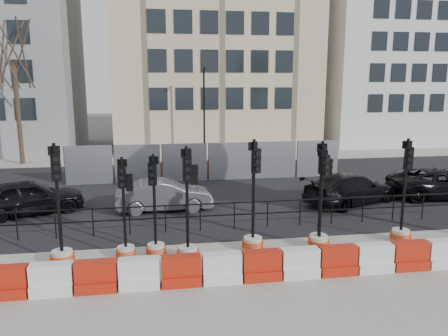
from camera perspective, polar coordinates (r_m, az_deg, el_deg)
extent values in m
plane|color=#51514C|center=(14.43, 2.21, -9.59)|extent=(120.00, 120.00, 0.00)
cube|color=gray|center=(11.74, 5.12, -14.68)|extent=(40.00, 6.00, 0.02)
cube|color=black|center=(21.03, -1.47, -2.83)|extent=(40.00, 14.00, 0.03)
cube|color=gray|center=(29.79, -3.73, 1.34)|extent=(40.00, 4.00, 0.02)
cube|color=beige|center=(35.74, -1.50, 17.48)|extent=(15.00, 10.00, 18.00)
cube|color=silver|center=(40.43, 20.85, 14.63)|extent=(12.00, 9.00, 16.00)
cylinder|color=black|center=(15.83, -25.44, -6.90)|extent=(0.04, 0.04, 1.00)
cylinder|color=black|center=(15.52, -21.17, -6.90)|extent=(0.04, 0.04, 1.00)
cylinder|color=black|center=(15.31, -16.75, -6.86)|extent=(0.04, 0.04, 1.00)
cylinder|color=black|center=(15.19, -12.23, -6.78)|extent=(0.04, 0.04, 1.00)
cylinder|color=black|center=(15.16, -7.67, -6.65)|extent=(0.04, 0.04, 1.00)
cylinder|color=black|center=(15.22, -3.12, -6.48)|extent=(0.04, 0.04, 1.00)
cylinder|color=black|center=(15.38, 1.36, -6.28)|extent=(0.04, 0.04, 1.00)
cylinder|color=black|center=(15.63, 5.71, -6.04)|extent=(0.04, 0.04, 1.00)
cylinder|color=black|center=(15.97, 9.90, -5.78)|extent=(0.04, 0.04, 1.00)
cylinder|color=black|center=(16.39, 13.90, -5.51)|extent=(0.04, 0.04, 1.00)
cylinder|color=black|center=(16.88, 17.67, -5.22)|extent=(0.04, 0.04, 1.00)
cylinder|color=black|center=(17.44, 21.22, -4.93)|extent=(0.04, 0.04, 1.00)
cylinder|color=black|center=(18.07, 24.53, -4.65)|extent=(0.04, 0.04, 1.00)
cube|color=black|center=(15.24, 1.37, -4.56)|extent=(18.00, 0.04, 0.04)
cube|color=black|center=(15.37, 1.36, -6.10)|extent=(18.00, 0.04, 0.04)
cube|color=#94969C|center=(22.86, -17.24, 0.33)|extent=(2.30, 0.05, 2.00)
cylinder|color=black|center=(23.06, -20.07, 0.25)|extent=(0.05, 0.05, 2.00)
cube|color=#94969C|center=(22.63, -11.23, 0.52)|extent=(2.30, 0.05, 2.00)
cylinder|color=black|center=(22.71, -14.12, 0.43)|extent=(0.05, 0.05, 2.00)
cube|color=#94969C|center=(22.66, -5.15, 0.71)|extent=(2.30, 0.05, 2.00)
cylinder|color=black|center=(22.61, -8.06, 0.62)|extent=(0.05, 0.05, 2.00)
cube|color=#94969C|center=(22.93, 0.84, 0.88)|extent=(2.30, 0.05, 2.00)
cylinder|color=black|center=(22.77, -2.01, 0.80)|extent=(0.05, 0.05, 2.00)
cube|color=#94969C|center=(23.45, 6.63, 1.04)|extent=(2.30, 0.05, 2.00)
cylinder|color=black|center=(23.17, 3.89, 0.97)|extent=(0.05, 0.05, 2.00)
cube|color=#94969C|center=(24.20, 12.11, 1.18)|extent=(2.30, 0.05, 2.00)
cylinder|color=black|center=(23.82, 9.53, 1.11)|extent=(0.05, 0.05, 2.00)
cube|color=#FF5910|center=(24.23, -11.99, -0.25)|extent=(1.00, 0.40, 0.80)
cube|color=#FF5910|center=(24.20, -7.26, -0.10)|extent=(1.00, 0.40, 0.80)
cube|color=#FF5910|center=(24.34, -2.55, 0.04)|extent=(1.00, 0.40, 0.80)
cube|color=#FF5910|center=(24.64, 2.08, 0.18)|extent=(1.00, 0.40, 0.80)
cube|color=#FF5910|center=(25.09, 6.57, 0.32)|extent=(1.00, 0.40, 0.80)
cylinder|color=black|center=(28.48, -2.61, 6.96)|extent=(0.12, 0.12, 6.00)
cube|color=black|center=(28.16, -2.60, 12.82)|extent=(0.12, 0.50, 0.12)
cylinder|color=#473828|center=(29.99, -25.28, 6.41)|extent=(0.28, 0.28, 6.30)
cube|color=#B2150E|center=(12.13, -26.48, -14.28)|extent=(1.00, 0.50, 0.30)
cube|color=#B2150E|center=(11.97, -26.65, -12.54)|extent=(1.00, 0.35, 0.50)
cube|color=white|center=(11.85, -21.48, -14.46)|extent=(1.00, 0.50, 0.30)
cube|color=white|center=(11.69, -21.63, -12.68)|extent=(1.00, 0.35, 0.50)
cube|color=#B2150E|center=(11.67, -16.28, -14.53)|extent=(1.00, 0.50, 0.30)
cube|color=#B2150E|center=(11.50, -16.39, -12.73)|extent=(1.00, 0.35, 0.50)
cube|color=white|center=(11.57, -10.95, -14.49)|extent=(1.00, 0.50, 0.30)
cube|color=white|center=(11.41, -11.03, -12.68)|extent=(1.00, 0.35, 0.50)
cube|color=#B2150E|center=(11.57, -5.59, -14.32)|extent=(1.00, 0.50, 0.30)
cube|color=#B2150E|center=(11.41, -5.63, -12.51)|extent=(1.00, 0.35, 0.50)
cube|color=white|center=(11.67, -0.27, -14.04)|extent=(1.00, 0.50, 0.30)
cube|color=white|center=(11.50, -0.28, -12.24)|extent=(1.00, 0.35, 0.50)
cube|color=#B2150E|center=(11.86, 4.89, -13.66)|extent=(1.00, 0.50, 0.30)
cube|color=#B2150E|center=(11.69, 4.93, -11.88)|extent=(1.00, 0.35, 0.50)
cube|color=white|center=(12.13, 9.85, -13.18)|extent=(1.00, 0.50, 0.30)
cube|color=white|center=(11.97, 9.91, -11.44)|extent=(1.00, 0.35, 0.50)
cube|color=#B2150E|center=(12.49, 14.53, -12.65)|extent=(1.00, 0.50, 0.30)
cube|color=#B2150E|center=(12.34, 14.62, -10.95)|extent=(1.00, 0.35, 0.50)
cube|color=white|center=(12.93, 18.90, -12.07)|extent=(1.00, 0.50, 0.30)
cube|color=white|center=(12.78, 19.02, -10.42)|extent=(1.00, 0.35, 0.50)
cube|color=#B2150E|center=(13.43, 22.95, -11.47)|extent=(1.00, 0.50, 0.30)
cube|color=#B2150E|center=(13.29, 23.09, -9.88)|extent=(1.00, 0.35, 0.50)
cube|color=white|center=(13.99, 26.68, -10.87)|extent=(1.00, 0.50, 0.30)
cube|color=white|center=(13.86, 26.82, -9.34)|extent=(1.00, 0.35, 0.50)
cylinder|color=silver|center=(13.47, -20.35, -10.92)|extent=(0.57, 0.57, 0.42)
torus|color=red|center=(13.51, -20.33, -11.25)|extent=(0.69, 0.69, 0.05)
torus|color=red|center=(13.47, -20.35, -10.92)|extent=(0.69, 0.69, 0.05)
torus|color=red|center=(13.44, -20.38, -10.58)|extent=(0.69, 0.69, 0.05)
cylinder|color=black|center=(12.95, -20.86, -3.93)|extent=(0.10, 0.10, 3.18)
cube|color=black|center=(12.62, -21.11, 0.12)|extent=(0.29, 0.22, 0.74)
cylinder|color=black|center=(12.58, -21.01, -0.99)|extent=(0.17, 0.10, 0.16)
cylinder|color=black|center=(12.54, -21.08, 0.05)|extent=(0.17, 0.10, 0.16)
cylinder|color=black|center=(12.50, -21.16, 1.10)|extent=(0.17, 0.10, 0.16)
cube|color=black|center=(12.74, -21.32, 2.14)|extent=(0.31, 0.12, 0.25)
cylinder|color=silver|center=(13.41, -12.68, -10.70)|extent=(0.50, 0.50, 0.37)
torus|color=red|center=(13.44, -12.67, -10.99)|extent=(0.60, 0.60, 0.05)
torus|color=red|center=(13.41, -12.68, -10.70)|extent=(0.60, 0.60, 0.05)
torus|color=red|center=(13.38, -12.69, -10.40)|extent=(0.60, 0.60, 0.05)
cylinder|color=black|center=(12.94, -12.96, -4.63)|extent=(0.08, 0.08, 2.76)
cube|color=black|center=(12.63, -13.19, -1.14)|extent=(0.23, 0.14, 0.65)
cylinder|color=black|center=(12.61, -13.20, -2.11)|extent=(0.14, 0.06, 0.14)
cylinder|color=black|center=(12.56, -13.24, -1.21)|extent=(0.14, 0.06, 0.14)
cylinder|color=black|center=(12.52, -13.28, -0.31)|extent=(0.14, 0.06, 0.14)
cube|color=black|center=(12.72, -13.16, 0.64)|extent=(0.28, 0.05, 0.22)
cube|color=black|center=(12.75, -12.27, -1.83)|extent=(0.19, 0.13, 0.51)
cylinder|color=silver|center=(13.42, -8.87, -10.52)|extent=(0.51, 0.51, 0.38)
torus|color=red|center=(13.45, -8.86, -10.82)|extent=(0.61, 0.61, 0.05)
torus|color=red|center=(13.42, -8.87, -10.52)|extent=(0.61, 0.61, 0.05)
torus|color=red|center=(13.39, -8.88, -10.22)|extent=(0.61, 0.61, 0.05)
cylinder|color=black|center=(12.94, -9.08, -4.34)|extent=(0.08, 0.08, 2.81)
cube|color=black|center=(12.64, -9.33, -0.78)|extent=(0.25, 0.19, 0.66)
cylinder|color=black|center=(12.61, -9.40, -1.77)|extent=(0.15, 0.08, 0.14)
cylinder|color=black|center=(12.57, -9.43, -0.85)|extent=(0.15, 0.08, 0.14)
cylinder|color=black|center=(12.52, -9.46, 0.07)|extent=(0.15, 0.08, 0.14)
cube|color=black|center=(12.72, -9.17, 1.03)|extent=(0.28, 0.10, 0.23)
cylinder|color=silver|center=(13.02, -4.72, -11.04)|extent=(0.55, 0.55, 0.41)
torus|color=red|center=(13.05, -4.71, -11.37)|extent=(0.66, 0.66, 0.05)
torus|color=red|center=(13.02, -4.72, -11.04)|extent=(0.66, 0.66, 0.05)
torus|color=red|center=(12.99, -4.72, -10.70)|extent=(0.66, 0.66, 0.05)
cylinder|color=black|center=(12.49, -4.84, -4.09)|extent=(0.09, 0.09, 3.06)
cube|color=black|center=(12.16, -4.83, -0.07)|extent=(0.25, 0.16, 0.71)
cylinder|color=black|center=(12.13, -4.77, -1.18)|extent=(0.16, 0.06, 0.15)
cylinder|color=black|center=(12.08, -4.78, -0.14)|extent=(0.16, 0.06, 0.15)
cylinder|color=black|center=(12.04, -4.80, 0.90)|extent=(0.16, 0.06, 0.15)
cube|color=black|center=(12.27, -4.98, 1.97)|extent=(0.31, 0.05, 0.24)
cube|color=black|center=(12.35, -3.95, -0.85)|extent=(0.21, 0.14, 0.56)
cylinder|color=silver|center=(13.72, 3.77, -9.81)|extent=(0.57, 0.57, 0.42)
torus|color=red|center=(13.75, 3.77, -10.14)|extent=(0.68, 0.68, 0.05)
torus|color=red|center=(13.72, 3.77, -9.81)|extent=(0.68, 0.68, 0.05)
torus|color=red|center=(13.69, 3.78, -9.49)|extent=(0.68, 0.68, 0.05)
cylinder|color=black|center=(13.21, 3.87, -3.01)|extent=(0.09, 0.09, 3.14)
cube|color=black|center=(12.90, 4.22, 0.93)|extent=(0.29, 0.22, 0.73)
cylinder|color=black|center=(12.88, 4.41, -0.13)|extent=(0.17, 0.10, 0.16)
cylinder|color=black|center=(12.83, 4.42, 0.87)|extent=(0.17, 0.10, 0.16)
cylinder|color=black|center=(12.79, 4.44, 1.89)|extent=(0.17, 0.10, 0.16)
cube|color=black|center=(12.99, 3.80, 2.89)|extent=(0.31, 0.13, 0.25)
cylinder|color=silver|center=(14.20, 12.22, -9.32)|extent=(0.55, 0.55, 0.41)
torus|color=red|center=(14.23, 12.21, -9.63)|extent=(0.67, 0.67, 0.05)
torus|color=red|center=(14.20, 12.22, -9.32)|extent=(0.67, 0.67, 0.05)
torus|color=red|center=(14.18, 12.23, -9.01)|extent=(0.67, 0.67, 0.05)
cylinder|color=black|center=(13.72, 12.50, -2.90)|extent=(0.09, 0.09, 3.07)
cube|color=black|center=(13.41, 12.79, 0.79)|extent=(0.26, 0.18, 0.72)
cylinder|color=black|center=(13.38, 12.83, -0.23)|extent=(0.16, 0.07, 0.15)
cylinder|color=black|center=(13.33, 12.87, 0.72)|extent=(0.16, 0.07, 0.15)
cylinder|color=black|center=(13.29, 12.91, 1.68)|extent=(0.16, 0.07, 0.15)
cube|color=black|center=(13.52, 12.69, 2.63)|extent=(0.31, 0.07, 0.25)
cube|color=black|center=(13.61, 13.47, 0.03)|extent=(0.22, 0.16, 0.56)
cylinder|color=silver|center=(14.09, 12.31, -9.53)|extent=(0.53, 0.53, 0.39)
torus|color=red|center=(14.12, 12.29, -9.83)|extent=(0.64, 0.64, 0.05)
torus|color=red|center=(14.09, 12.31, -9.53)|extent=(0.64, 0.64, 0.05)
torus|color=red|center=(14.07, 12.32, -9.23)|extent=(0.64, 0.64, 0.05)
cylinder|color=black|center=(13.62, 12.58, -3.32)|extent=(0.09, 0.09, 2.95)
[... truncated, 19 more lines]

